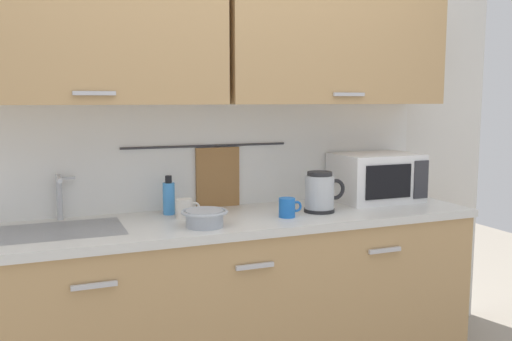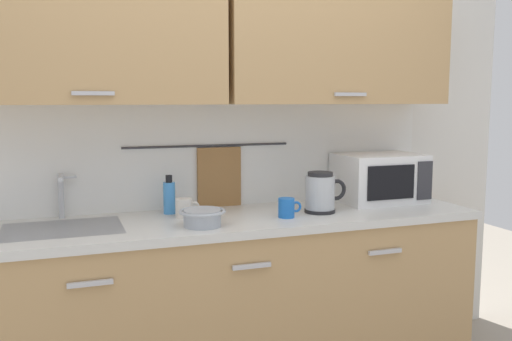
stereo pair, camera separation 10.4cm
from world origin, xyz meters
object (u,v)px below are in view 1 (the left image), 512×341
Objects in this scene: microwave at (376,177)px; mixing_bowl at (205,217)px; electric_kettle at (320,192)px; mug_near_sink at (185,209)px; dish_soap_bottle at (169,197)px; mug_by_kettle at (288,208)px.

mixing_bowl is at bearing -166.62° from microwave.
electric_kettle is at bearing 8.88° from mixing_bowl.
mug_near_sink is at bearing -177.54° from microwave.
dish_soap_bottle is 0.34m from mixing_bowl.
dish_soap_bottle is at bearing 162.63° from electric_kettle.
microwave is 3.83× the size of mug_near_sink.
mug_by_kettle is (-0.66, -0.21, -0.09)m from microwave.
dish_soap_bottle is (-1.18, 0.07, -0.05)m from microwave.
electric_kettle is 1.06× the size of mixing_bowl.
mixing_bowl is at bearing -174.01° from mug_by_kettle.
mug_by_kettle is at bearing 5.99° from mixing_bowl.
mug_near_sink is at bearing -67.41° from dish_soap_bottle.
mug_near_sink and mug_by_kettle have the same top height.
mixing_bowl is 0.44m from mug_by_kettle.
microwave reaches higher than mug_by_kettle.
electric_kettle is 1.16× the size of dish_soap_bottle.
mug_near_sink is at bearing 99.78° from mixing_bowl.
microwave is 1.13m from mixing_bowl.
mug_by_kettle reaches higher than mixing_bowl.
mug_near_sink reaches higher than mixing_bowl.
microwave is 2.03× the size of electric_kettle.
electric_kettle is at bearing -160.34° from microwave.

